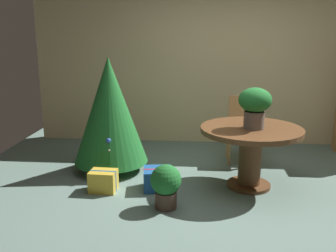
{
  "coord_description": "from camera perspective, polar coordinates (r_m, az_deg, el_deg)",
  "views": [
    {
      "loc": [
        -0.36,
        -3.89,
        1.76
      ],
      "look_at": [
        -0.7,
        0.16,
        0.75
      ],
      "focal_mm": 40.53,
      "sensor_mm": 36.0,
      "label": 1
    }
  ],
  "objects": [
    {
      "name": "ground_plane",
      "position": [
        4.29,
        9.36,
        -10.49
      ],
      "size": [
        6.6,
        6.6,
        0.0
      ],
      "primitive_type": "plane",
      "color": "slate"
    },
    {
      "name": "back_wall_panel",
      "position": [
        6.12,
        8.3,
        9.48
      ],
      "size": [
        6.0,
        0.1,
        2.6
      ],
      "primitive_type": "cube",
      "color": "beige",
      "rests_on": "ground_plane"
    },
    {
      "name": "potted_plant",
      "position": [
        3.9,
        -0.32,
        -8.74
      ],
      "size": [
        0.32,
        0.32,
        0.46
      ],
      "color": "#4C382D",
      "rests_on": "ground_plane"
    },
    {
      "name": "gift_box_gold",
      "position": [
        4.4,
        -9.7,
        -8.14
      ],
      "size": [
        0.31,
        0.25,
        0.24
      ],
      "color": "gold",
      "rests_on": "ground_plane"
    },
    {
      "name": "gift_box_blue",
      "position": [
        4.4,
        -1.59,
        -7.96
      ],
      "size": [
        0.35,
        0.35,
        0.24
      ],
      "color": "#1E569E",
      "rests_on": "ground_plane"
    },
    {
      "name": "wooden_chair_far",
      "position": [
        5.35,
        11.05,
        0.22
      ],
      "size": [
        0.41,
        0.38,
        0.9
      ],
      "color": "#B27F4C",
      "rests_on": "ground_plane"
    },
    {
      "name": "round_dining_table",
      "position": [
        4.43,
        12.33,
        -2.62
      ],
      "size": [
        1.15,
        1.15,
        0.72
      ],
      "color": "brown",
      "rests_on": "ground_plane"
    },
    {
      "name": "flower_vase",
      "position": [
        4.28,
        12.93,
        3.23
      ],
      "size": [
        0.36,
        0.36,
        0.46
      ],
      "color": "#665B51",
      "rests_on": "round_dining_table"
    },
    {
      "name": "holiday_tree",
      "position": [
        4.86,
        -8.76,
        2.31
      ],
      "size": [
        0.95,
        0.95,
        1.47
      ],
      "color": "brown",
      "rests_on": "ground_plane"
    }
  ]
}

